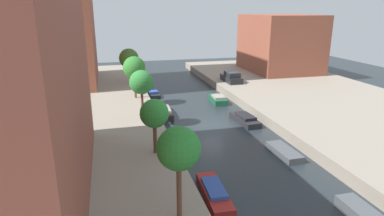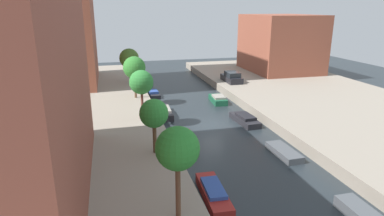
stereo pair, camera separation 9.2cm
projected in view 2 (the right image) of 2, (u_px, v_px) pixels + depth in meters
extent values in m
plane|color=#232B30|center=(211.00, 124.00, 32.83)|extent=(84.00, 84.00, 0.00)
cube|color=gray|center=(48.00, 133.00, 29.15)|extent=(20.00, 64.00, 1.00)
cube|color=gray|center=(342.00, 109.00, 36.22)|extent=(20.00, 64.00, 1.00)
cube|color=brown|center=(280.00, 43.00, 54.07)|extent=(10.00, 12.35, 8.96)
cylinder|color=brown|center=(178.00, 191.00, 16.17)|extent=(0.25, 0.25, 3.03)
sphere|color=#2A7E2E|center=(177.00, 148.00, 15.51)|extent=(2.12, 2.12, 2.12)
cylinder|color=#4D3823|center=(155.00, 138.00, 23.79)|extent=(0.28, 0.28, 2.24)
sphere|color=#2D8733|center=(154.00, 113.00, 23.25)|extent=(2.06, 2.06, 2.06)
cylinder|color=brown|center=(142.00, 104.00, 31.34)|extent=(0.24, 0.24, 2.65)
sphere|color=#2E8236|center=(141.00, 82.00, 30.73)|extent=(2.26, 2.26, 2.26)
cylinder|color=brown|center=(135.00, 87.00, 38.32)|extent=(0.26, 0.26, 2.63)
sphere|color=#307D2E|center=(134.00, 68.00, 37.68)|extent=(2.55, 2.55, 2.55)
cylinder|color=brown|center=(130.00, 74.00, 46.20)|extent=(0.20, 0.20, 2.44)
sphere|color=#3F6425|center=(129.00, 58.00, 45.57)|extent=(2.67, 2.67, 2.67)
cube|color=black|center=(231.00, 79.00, 46.86)|extent=(1.89, 4.35, 0.81)
cube|color=#1E2328|center=(232.00, 74.00, 46.34)|extent=(1.66, 2.39, 0.65)
cube|color=maroon|center=(214.00, 194.00, 19.96)|extent=(1.48, 4.60, 0.63)
cube|color=#2D4C9E|center=(214.00, 188.00, 19.86)|extent=(1.19, 2.55, 0.23)
cube|color=maroon|center=(186.00, 140.00, 28.29)|extent=(1.65, 4.34, 0.46)
cube|color=#232328|center=(164.00, 113.00, 35.38)|extent=(1.53, 4.63, 0.66)
cube|color=gray|center=(165.00, 109.00, 35.15)|extent=(1.25, 2.56, 0.21)
cube|color=#232328|center=(153.00, 95.00, 42.94)|extent=(1.49, 3.17, 0.48)
cube|color=#2D4C9E|center=(153.00, 92.00, 42.97)|extent=(1.21, 1.77, 0.29)
cube|color=#195638|center=(146.00, 82.00, 50.32)|extent=(1.69, 3.57, 0.45)
cube|color=#2D4C9E|center=(146.00, 80.00, 50.03)|extent=(1.43, 1.96, 0.26)
cube|color=#4C5156|center=(284.00, 152.00, 25.90)|extent=(1.47, 3.62, 0.52)
cube|color=#232328|center=(245.00, 120.00, 33.14)|extent=(1.79, 4.34, 0.58)
cube|color=black|center=(246.00, 116.00, 32.87)|extent=(1.43, 2.42, 0.30)
cube|color=#195638|center=(218.00, 100.00, 40.30)|extent=(1.74, 3.69, 0.66)
cube|color=gray|center=(219.00, 97.00, 39.90)|extent=(1.41, 2.06, 0.25)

